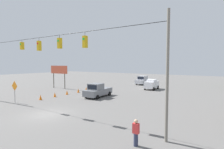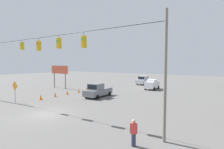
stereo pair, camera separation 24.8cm
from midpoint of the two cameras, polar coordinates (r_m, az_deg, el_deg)
The scene contains 13 objects.
ground_plane at distance 19.31m, azimuth -19.91°, elevation -12.05°, with size 140.00×140.00×0.00m, color #605E5B.
overhead_signal_span at distance 18.72m, azimuth -19.49°, elevation 4.42°, with size 23.79×0.38×8.62m.
pickup_truck_silver_withflow_deep at distance 43.60m, azimuth 10.60°, elevation -1.91°, with size 2.56×5.55×2.12m.
sedan_white_oncoming_deep at distance 35.59m, azimuth 13.15°, elevation -3.11°, with size 2.00×4.05×1.97m.
pickup_truck_grey_withflow_mid at distance 27.04m, azimuth -4.43°, elevation -5.25°, with size 2.47×5.28×2.12m.
traffic_cone_nearest at distance 26.88m, azimuth -22.01°, elevation -6.88°, with size 0.39×0.39×0.74m, color orange.
traffic_cone_second at distance 28.43m, azimuth -17.85°, elevation -6.22°, with size 0.39×0.39×0.74m, color orange.
traffic_cone_third at distance 29.95m, azimuth -14.18°, elevation -5.66°, with size 0.39×0.39×0.74m, color orange.
traffic_cone_fourth at distance 31.55m, azimuth -10.63°, elevation -5.14°, with size 0.39×0.39×0.74m, color orange.
traffic_cone_fifth at distance 33.39m, azimuth -8.10°, elevation -4.63°, with size 0.39×0.39×0.74m, color orange.
roadside_billboard at distance 37.59m, azimuth -16.58°, elevation 1.03°, with size 4.84×0.16×4.68m.
work_zone_sign at distance 26.26m, azimuth -28.91°, elevation -3.73°, with size 1.27×0.06×2.84m.
pedestrian at distance 11.52m, azimuth 7.70°, elevation -18.33°, with size 0.40×0.28×1.70m.
Camera 2 is at (-15.11, 10.94, 5.16)m, focal length 28.00 mm.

